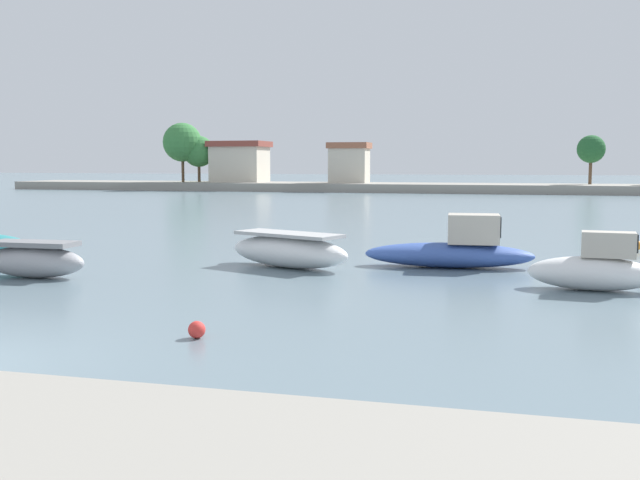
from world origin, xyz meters
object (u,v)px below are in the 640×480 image
Objects in this scene: moored_boat_1 at (34,260)px; moored_boat_4 at (595,269)px; mooring_buoy_3 at (197,330)px; moored_boat_3 at (454,250)px; mooring_buoy_1 at (635,245)px; moored_boat_2 at (289,251)px.

moored_boat_1 is 0.97× the size of moored_boat_4.
moored_boat_4 is at bearing 43.78° from mooring_buoy_3.
moored_boat_3 reaches higher than moored_boat_1.
moored_boat_3 is at bearing -135.60° from mooring_buoy_1.
moored_boat_2 reaches higher than moored_boat_1.
mooring_buoy_1 is at bearing 80.64° from moored_boat_4.
mooring_buoy_3 is (7.86, -5.83, -0.35)m from moored_boat_1.
moored_boat_4 is (3.98, -3.45, -0.01)m from moored_boat_3.
moored_boat_3 is (11.92, 5.32, 0.06)m from moored_boat_1.
mooring_buoy_1 is (11.65, 7.68, -0.34)m from moored_boat_2.
moored_boat_1 is 7.65× the size of mooring_buoy_1.
moored_boat_3 is 5.27m from moored_boat_4.
mooring_buoy_1 is (2.46, 9.76, -0.36)m from moored_boat_4.
moored_boat_3 is at bearing 23.46° from moored_boat_1.
mooring_buoy_1 is 1.27× the size of mooring_buoy_3.
moored_boat_4 reaches higher than moored_boat_2.
moored_boat_2 is 9.86m from mooring_buoy_3.
moored_boat_3 reaches higher than moored_boat_4.
moored_boat_1 is 9.73× the size of mooring_buoy_3.
moored_boat_2 is at bearing 96.68° from mooring_buoy_3.
moored_boat_1 is 7.79m from moored_boat_2.
moored_boat_3 is at bearing 70.00° from mooring_buoy_3.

